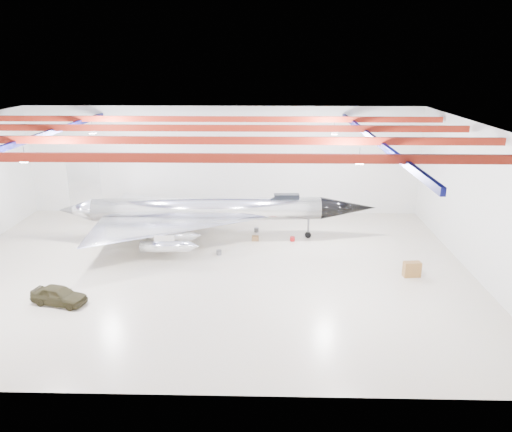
{
  "coord_description": "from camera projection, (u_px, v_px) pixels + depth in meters",
  "views": [
    {
      "loc": [
        4.65,
        -35.19,
        15.45
      ],
      "look_at": [
        3.69,
        2.0,
        3.7
      ],
      "focal_mm": 35.0,
      "sensor_mm": 36.0,
      "label": 1
    }
  ],
  "objects": [
    {
      "name": "wall_back",
      "position": [
        223.0,
        161.0,
        50.95
      ],
      "size": [
        40.0,
        0.0,
        40.0
      ],
      "primitive_type": "plane",
      "rotation": [
        1.57,
        0.0,
        0.0
      ],
      "color": "silver",
      "rests_on": "floor"
    },
    {
      "name": "spares_box",
      "position": [
        256.0,
        230.0,
        46.56
      ],
      "size": [
        0.44,
        0.44,
        0.39
      ],
      "primitive_type": "cylinder",
      "rotation": [
        0.0,
        0.0,
        -0.03
      ],
      "color": "#59595B",
      "rests_on": "floor"
    },
    {
      "name": "crate_ply",
      "position": [
        151.0,
        247.0,
        42.31
      ],
      "size": [
        0.55,
        0.49,
        0.32
      ],
      "primitive_type": "cube",
      "rotation": [
        0.0,
        0.0,
        0.35
      ],
      "color": "olive",
      "rests_on": "floor"
    },
    {
      "name": "jeep",
      "position": [
        59.0,
        295.0,
        32.73
      ],
      "size": [
        3.98,
        2.37,
        1.27
      ],
      "primitive_type": "imported",
      "rotation": [
        0.0,
        0.0,
        1.32
      ],
      "color": "#312C18",
      "rests_on": "floor"
    },
    {
      "name": "jet_aircraft",
      "position": [
        207.0,
        212.0,
        44.06
      ],
      "size": [
        28.08,
        16.84,
        7.65
      ],
      "rotation": [
        0.0,
        0.0,
        0.05
      ],
      "color": "silver",
      "rests_on": "floor"
    },
    {
      "name": "crate_small",
      "position": [
        165.0,
        233.0,
        45.91
      ],
      "size": [
        0.35,
        0.29,
        0.23
      ],
      "primitive_type": "cube",
      "rotation": [
        0.0,
        0.0,
        0.08
      ],
      "color": "#59595B",
      "rests_on": "floor"
    },
    {
      "name": "desk",
      "position": [
        412.0,
        269.0,
        36.9
      ],
      "size": [
        1.31,
        0.75,
        1.15
      ],
      "primitive_type": "cube",
      "rotation": [
        0.0,
        0.0,
        0.11
      ],
      "color": "brown",
      "rests_on": "floor"
    },
    {
      "name": "parts_bin",
      "position": [
        255.0,
        238.0,
        44.33
      ],
      "size": [
        0.61,
        0.49,
        0.43
      ],
      "primitive_type": "cube",
      "rotation": [
        0.0,
        0.0,
        0.01
      ],
      "color": "olive",
      "rests_on": "floor"
    },
    {
      "name": "ceiling_structure",
      "position": [
        203.0,
        135.0,
        35.2
      ],
      "size": [
        39.5,
        29.5,
        1.08
      ],
      "color": "maroon",
      "rests_on": "ceiling"
    },
    {
      "name": "toolbox_red",
      "position": [
        164.0,
        240.0,
        44.13
      ],
      "size": [
        0.43,
        0.35,
        0.29
      ],
      "primitive_type": "cube",
      "rotation": [
        0.0,
        0.0,
        -0.06
      ],
      "color": "#AB1114",
      "rests_on": "floor"
    },
    {
      "name": "wall_right",
      "position": [
        480.0,
        202.0,
        36.16
      ],
      "size": [
        0.0,
        30.0,
        30.0
      ],
      "primitive_type": "plane",
      "rotation": [
        1.57,
        0.0,
        -1.57
      ],
      "color": "silver",
      "rests_on": "floor"
    },
    {
      "name": "floor",
      "position": [
        207.0,
        269.0,
        38.31
      ],
      "size": [
        40.0,
        40.0,
        0.0
      ],
      "primitive_type": "plane",
      "color": "beige",
      "rests_on": "ground"
    },
    {
      "name": "tool_chest",
      "position": [
        292.0,
        239.0,
        44.21
      ],
      "size": [
        0.48,
        0.48,
        0.39
      ],
      "primitive_type": "cylinder",
      "rotation": [
        0.0,
        0.0,
        0.11
      ],
      "color": "#AB1114",
      "rests_on": "floor"
    },
    {
      "name": "engine_drum",
      "position": [
        219.0,
        252.0,
        41.14
      ],
      "size": [
        0.5,
        0.5,
        0.39
      ],
      "primitive_type": "cylinder",
      "rotation": [
        0.0,
        0.0,
        0.17
      ],
      "color": "#59595B",
      "rests_on": "floor"
    },
    {
      "name": "ceiling",
      "position": [
        203.0,
        125.0,
        35.0
      ],
      "size": [
        40.0,
        40.0,
        0.0
      ],
      "primitive_type": "plane",
      "rotation": [
        3.14,
        0.0,
        0.0
      ],
      "color": "#0A0F38",
      "rests_on": "wall_back"
    }
  ]
}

